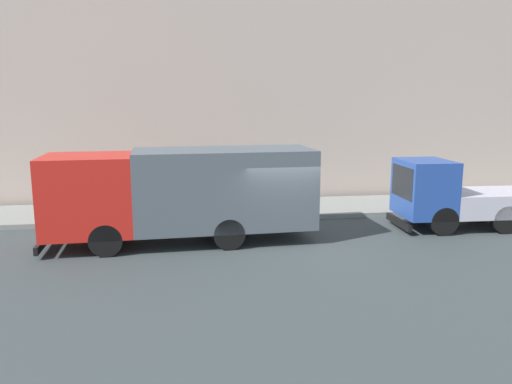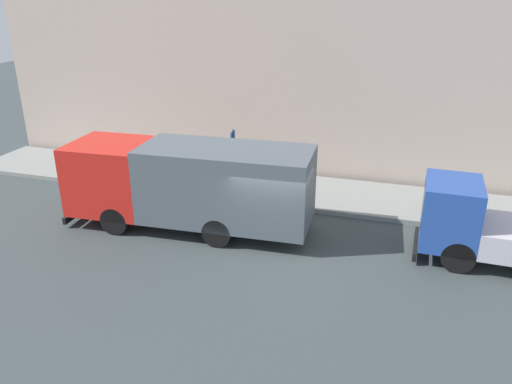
# 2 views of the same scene
# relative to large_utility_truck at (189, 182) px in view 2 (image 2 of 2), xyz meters

# --- Properties ---
(ground) EXTENTS (80.00, 80.00, 0.00)m
(ground) POSITION_rel_large_utility_truck_xyz_m (-0.61, -3.15, -1.68)
(ground) COLOR #394143
(sidewalk) EXTENTS (3.47, 30.00, 0.18)m
(sidewalk) POSITION_rel_large_utility_truck_xyz_m (4.13, -3.15, -1.59)
(sidewalk) COLOR gray
(sidewalk) RESTS_ON ground
(building_facade) EXTENTS (0.50, 30.00, 11.49)m
(building_facade) POSITION_rel_large_utility_truck_xyz_m (6.36, -3.15, 4.07)
(building_facade) COLOR #BFAA9B
(building_facade) RESTS_ON ground
(large_utility_truck) EXTENTS (2.86, 8.51, 2.97)m
(large_utility_truck) POSITION_rel_large_utility_truck_xyz_m (0.00, 0.00, 0.00)
(large_utility_truck) COLOR red
(large_utility_truck) RESTS_ON ground
(small_flatbed_truck) EXTENTS (2.24, 5.26, 2.45)m
(small_flatbed_truck) POSITION_rel_large_utility_truck_xyz_m (0.45, -9.54, -0.54)
(small_flatbed_truck) COLOR #24489F
(small_flatbed_truck) RESTS_ON ground
(pedestrian_walking) EXTENTS (0.49, 0.49, 1.71)m
(pedestrian_walking) POSITION_rel_large_utility_truck_xyz_m (3.31, 0.88, -0.59)
(pedestrian_walking) COLOR brown
(pedestrian_walking) RESTS_ON sidewalk
(traffic_cone_orange) EXTENTS (0.51, 0.51, 0.72)m
(traffic_cone_orange) POSITION_rel_large_utility_truck_xyz_m (2.91, 4.79, -1.14)
(traffic_cone_orange) COLOR orange
(traffic_cone_orange) RESTS_ON sidewalk
(street_sign_post) EXTENTS (0.44, 0.08, 2.63)m
(street_sign_post) POSITION_rel_large_utility_truck_xyz_m (2.86, -0.59, 0.05)
(street_sign_post) COLOR #4C5156
(street_sign_post) RESTS_ON sidewalk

